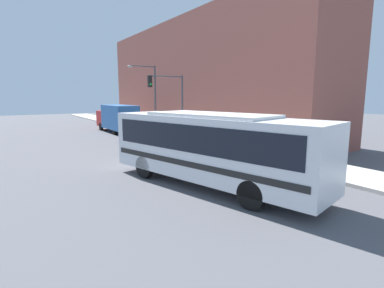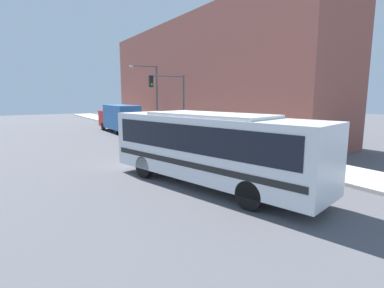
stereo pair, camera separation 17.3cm
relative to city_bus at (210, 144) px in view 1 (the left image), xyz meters
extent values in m
plane|color=#515156|center=(0.50, 0.02, -1.87)|extent=(120.00, 120.00, 0.00)
cube|color=#B7B2A8|center=(6.69, 20.02, -1.78)|extent=(3.38, 70.00, 0.18)
cube|color=brown|center=(11.38, 18.02, 4.05)|extent=(6.00, 34.00, 11.83)
cube|color=silver|center=(0.00, 0.00, -0.10)|extent=(4.89, 10.59, 2.63)
cube|color=black|center=(0.00, 0.00, 0.37)|extent=(4.74, 9.80, 1.11)
cube|color=black|center=(0.00, 0.00, -0.68)|extent=(4.84, 10.20, 0.24)
cube|color=silver|center=(0.00, 0.00, 1.26)|extent=(3.61, 6.05, 0.16)
cylinder|color=black|center=(0.37, 3.36, -1.34)|extent=(0.52, 1.10, 1.06)
cylinder|color=black|center=(-1.85, 2.83, -1.34)|extent=(0.52, 1.10, 1.06)
cylinder|color=black|center=(1.77, -2.48, -1.34)|extent=(0.52, 1.10, 1.06)
cylinder|color=black|center=(-0.45, -3.02, -1.34)|extent=(0.52, 1.10, 1.06)
cube|color=#265999|center=(3.22, 20.48, -0.17)|extent=(2.26, 5.66, 2.50)
cube|color=#B21919|center=(3.22, 24.40, -0.54)|extent=(2.15, 2.20, 1.76)
cylinder|color=black|center=(2.24, 24.01, -1.42)|extent=(0.25, 0.90, 0.90)
cylinder|color=black|center=(2.24, 19.41, -1.42)|extent=(0.25, 0.90, 0.90)
cylinder|color=red|center=(5.60, 4.44, -1.41)|extent=(0.25, 0.25, 0.57)
sphere|color=red|center=(5.60, 4.44, -1.05)|extent=(0.24, 0.24, 0.24)
cylinder|color=red|center=(5.60, 4.30, -1.38)|extent=(0.11, 0.15, 0.11)
cylinder|color=#47474C|center=(5.75, 11.83, 1.05)|extent=(0.16, 0.16, 5.48)
cylinder|color=#47474C|center=(4.15, 11.83, 3.64)|extent=(3.20, 0.11, 0.11)
cube|color=black|center=(2.75, 11.83, 3.19)|extent=(0.30, 0.24, 0.90)
sphere|color=#19D83F|center=(2.75, 11.69, 2.97)|extent=(0.18, 0.18, 0.18)
cylinder|color=#47474C|center=(5.60, 7.98, -1.11)|extent=(0.06, 0.06, 1.16)
cylinder|color=#4C4C51|center=(5.60, 7.98, -0.42)|extent=(0.14, 0.14, 0.22)
cylinder|color=#47474C|center=(5.85, 17.23, 1.65)|extent=(0.18, 0.18, 6.67)
cylinder|color=#47474C|center=(4.57, 17.23, 4.88)|extent=(2.56, 0.11, 0.11)
ellipsoid|color=gray|center=(3.29, 17.23, 4.80)|extent=(0.56, 0.28, 0.20)
cylinder|color=#23283D|center=(7.18, 10.33, -1.25)|extent=(0.28, 0.28, 0.88)
cylinder|color=#2659A5|center=(7.18, 10.33, -0.44)|extent=(0.34, 0.34, 0.74)
sphere|color=tan|center=(7.18, 10.33, 0.05)|extent=(0.24, 0.24, 0.24)
camera|label=1|loc=(-7.63, -10.27, 2.09)|focal=28.00mm
camera|label=2|loc=(-7.49, -10.37, 2.09)|focal=28.00mm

